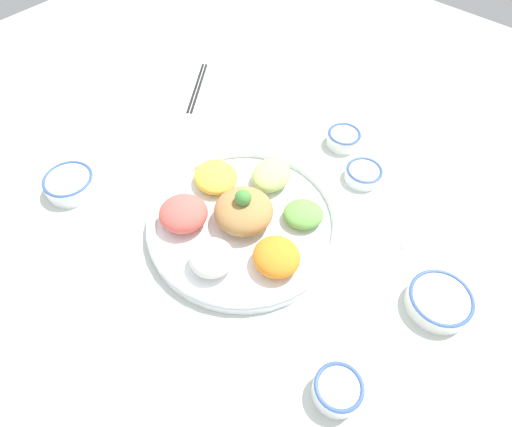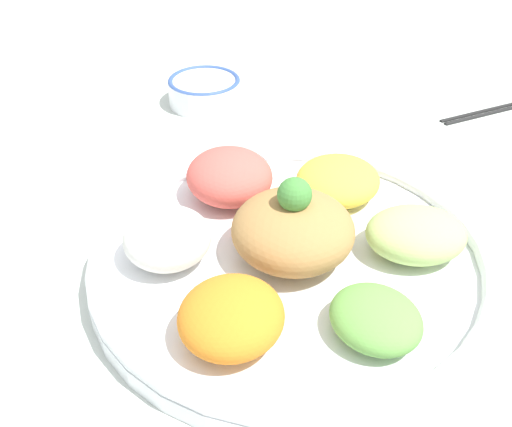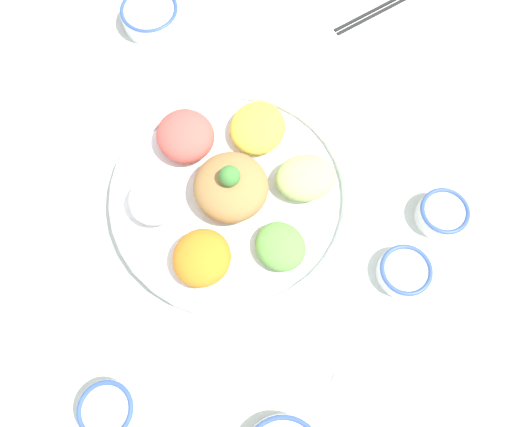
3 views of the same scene
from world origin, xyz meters
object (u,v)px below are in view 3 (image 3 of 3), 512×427
Objects in this scene: sauce_bowl_dark at (150,15)px; chopsticks_pair_near at (383,7)px; serving_spoon_extra at (385,402)px; salad_platter at (230,192)px; rice_bowl_plain at (108,409)px; rice_bowl_blue at (404,271)px; sauce_bowl_red at (442,214)px.

chopsticks_pair_near is (-0.06, 0.45, -0.02)m from sauce_bowl_dark.
sauce_bowl_dark is 0.86× the size of serving_spoon_extra.
chopsticks_pair_near reaches higher than serving_spoon_extra.
rice_bowl_plain is (0.35, -0.15, -0.00)m from salad_platter.
rice_bowl_blue is 0.20m from serving_spoon_extra.
rice_bowl_plain reaches higher than rice_bowl_blue.
serving_spoon_extra is (0.68, 0.44, -0.02)m from sauce_bowl_dark.
salad_platter is at bearing -92.57° from sauce_bowl_red.
salad_platter is 4.88× the size of rice_bowl_blue.
salad_platter is 0.35m from sauce_bowl_red.
sauce_bowl_red is at bearing 146.92° from rice_bowl_blue.
salad_platter reaches higher than rice_bowl_blue.
rice_bowl_plain is 0.41m from serving_spoon_extra.
sauce_bowl_dark is (-0.36, -0.18, -0.00)m from salad_platter.
sauce_bowl_red is at bearing -114.45° from chopsticks_pair_near.
rice_bowl_plain reaches higher than chopsticks_pair_near.
serving_spoon_extra is (-0.03, 0.41, -0.02)m from rice_bowl_plain.
salad_platter is 0.38m from rice_bowl_plain.
sauce_bowl_red is 0.74× the size of sauce_bowl_dark.
chopsticks_pair_near is 0.74m from serving_spoon_extra.
sauce_bowl_dark is at bearing -125.11° from sauce_bowl_red.
sauce_bowl_dark is at bearing -135.48° from rice_bowl_blue.
rice_bowl_blue is (0.12, 0.29, -0.01)m from salad_platter.
serving_spoon_extra is at bearing 38.97° from salad_platter.
chopsticks_pair_near is at bearing 147.36° from salad_platter.
salad_platter is 2.11× the size of chopsticks_pair_near.
sauce_bowl_dark is 1.36× the size of rice_bowl_plain.
chopsticks_pair_near is at bearing -169.45° from sauce_bowl_red.
serving_spoon_extra is at bearing 94.78° from rice_bowl_plain.
rice_bowl_plain is at bearing 26.75° from serving_spoon_extra.
salad_platter reaches higher than sauce_bowl_red.
rice_bowl_blue is at bearing 117.83° from rice_bowl_plain.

